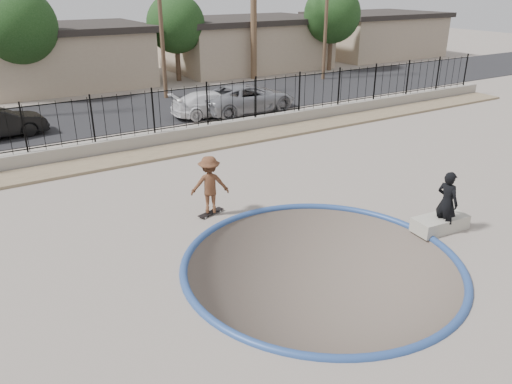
{
  "coord_description": "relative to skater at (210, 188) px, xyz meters",
  "views": [
    {
      "loc": [
        -7.01,
        -9.3,
        6.47
      ],
      "look_at": [
        -0.08,
        2.0,
        0.88
      ],
      "focal_mm": 35.0,
      "sensor_mm": 36.0,
      "label": 1
    }
  ],
  "objects": [
    {
      "name": "ground",
      "position": [
        1.06,
        9.0,
        -1.97
      ],
      "size": [
        120.0,
        120.0,
        2.2
      ],
      "primitive_type": "cube",
      "color": "gray",
      "rests_on": "ground"
    },
    {
      "name": "bowl_pit",
      "position": [
        1.06,
        -4.0,
        -0.87
      ],
      "size": [
        6.84,
        6.84,
        1.8
      ],
      "primitive_type": null,
      "color": "#4F443C",
      "rests_on": "ground"
    },
    {
      "name": "coping_ring",
      "position": [
        1.06,
        -4.0,
        -0.87
      ],
      "size": [
        7.04,
        7.04,
        0.2
      ],
      "primitive_type": "torus",
      "color": "#294888",
      "rests_on": "ground"
    },
    {
      "name": "rock_strip",
      "position": [
        1.06,
        6.2,
        -0.82
      ],
      "size": [
        42.0,
        1.6,
        0.11
      ],
      "primitive_type": "cube",
      "color": "#927D60",
      "rests_on": "ground"
    },
    {
      "name": "retaining_wall",
      "position": [
        1.06,
        7.3,
        -0.57
      ],
      "size": [
        42.0,
        0.45,
        0.6
      ],
      "primitive_type": "cube",
      "color": "#9C9589",
      "rests_on": "ground"
    },
    {
      "name": "fence",
      "position": [
        1.06,
        7.3,
        0.63
      ],
      "size": [
        40.0,
        0.04,
        1.8
      ],
      "color": "black",
      "rests_on": "retaining_wall"
    },
    {
      "name": "street",
      "position": [
        1.06,
        14.0,
        -0.85
      ],
      "size": [
        90.0,
        8.0,
        0.04
      ],
      "primitive_type": "cube",
      "color": "black",
      "rests_on": "ground"
    },
    {
      "name": "house_center",
      "position": [
        1.06,
        23.5,
        1.1
      ],
      "size": [
        10.6,
        8.6,
        3.9
      ],
      "color": "tan",
      "rests_on": "ground"
    },
    {
      "name": "house_east",
      "position": [
        15.06,
        23.5,
        1.1
      ],
      "size": [
        12.6,
        8.6,
        3.9
      ],
      "color": "tan",
      "rests_on": "ground"
    },
    {
      "name": "house_east_far",
      "position": [
        29.06,
        23.5,
        1.1
      ],
      "size": [
        11.6,
        8.6,
        3.9
      ],
      "color": "tan",
      "rests_on": "ground"
    },
    {
      "name": "utility_pole_mid",
      "position": [
        5.06,
        16.0,
        4.08
      ],
      "size": [
        1.7,
        0.24,
        9.5
      ],
      "color": "#473323",
      "rests_on": "ground"
    },
    {
      "name": "utility_pole_right",
      "position": [
        17.06,
        16.0,
        3.83
      ],
      "size": [
        1.7,
        0.24,
        9.0
      ],
      "color": "#473323",
      "rests_on": "ground"
    },
    {
      "name": "street_tree_left",
      "position": [
        -1.94,
        20.0,
        3.32
      ],
      "size": [
        4.32,
        4.32,
        6.36
      ],
      "color": "#473323",
      "rests_on": "ground"
    },
    {
      "name": "street_tree_mid",
      "position": [
        8.06,
        21.0,
        2.96
      ],
      "size": [
        3.96,
        3.96,
        5.83
      ],
      "color": "#473323",
      "rests_on": "ground"
    },
    {
      "name": "street_tree_right",
      "position": [
        20.06,
        19.0,
        3.32
      ],
      "size": [
        4.32,
        4.32,
        6.36
      ],
      "color": "#473323",
      "rests_on": "ground"
    },
    {
      "name": "skater",
      "position": [
        0.0,
        0.0,
        0.0
      ],
      "size": [
        1.29,
        1.02,
        1.74
      ],
      "primitive_type": "imported",
      "rotation": [
        0.0,
        0.0,
        2.76
      ],
      "color": "brown",
      "rests_on": "ground"
    },
    {
      "name": "skateboard",
      "position": [
        -0.0,
        0.0,
        -0.81
      ],
      "size": [
        0.91,
        0.47,
        0.08
      ],
      "rotation": [
        0.0,
        0.0,
        0.29
      ],
      "color": "black",
      "rests_on": "ground"
    },
    {
      "name": "videographer",
      "position": [
        5.06,
        -4.39,
        0.02
      ],
      "size": [
        0.45,
        0.67,
        1.78
      ],
      "primitive_type": "imported",
      "rotation": [
        0.0,
        0.0,
        1.62
      ],
      "color": "black",
      "rests_on": "ground"
    },
    {
      "name": "concrete_ledge",
      "position": [
        5.06,
        -4.28,
        -0.67
      ],
      "size": [
        1.66,
        0.84,
        0.4
      ],
      "primitive_type": "cube",
      "rotation": [
        0.0,
        0.0,
        -0.09
      ],
      "color": "#AEAA9A",
      "rests_on": "ground"
    },
    {
      "name": "car_c",
      "position": [
        5.51,
        10.65,
        -0.21
      ],
      "size": [
        4.47,
        2.11,
        1.26
      ],
      "primitive_type": "imported",
      "rotation": [
        0.0,
        0.0,
        1.49
      ],
      "color": "white",
      "rests_on": "street"
    },
    {
      "name": "car_d",
      "position": [
        7.42,
        10.4,
        -0.09
      ],
      "size": [
        5.5,
        2.79,
        1.49
      ],
      "primitive_type": "imported",
      "rotation": [
        0.0,
        0.0,
        1.63
      ],
      "color": "#93949B",
      "rests_on": "street"
    }
  ]
}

